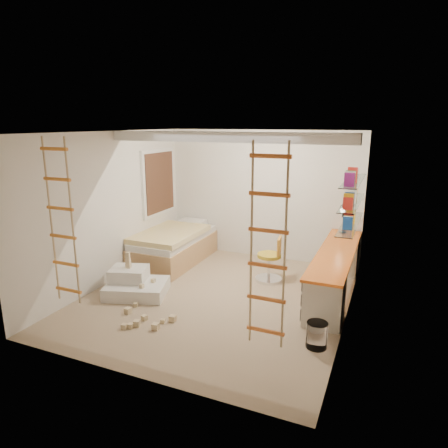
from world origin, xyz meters
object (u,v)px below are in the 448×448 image
at_px(swivel_chair, 270,265).
at_px(bed, 174,246).
at_px(play_platform, 135,284).
at_px(desk, 335,271).

bearing_deg(swivel_chair, bed, 174.04).
xyz_separation_m(swivel_chair, play_platform, (-1.88, -1.41, -0.13)).
xyz_separation_m(desk, bed, (-3.20, 0.36, -0.07)).
xyz_separation_m(desk, swivel_chair, (-1.13, 0.15, -0.11)).
bearing_deg(play_platform, desk, 22.81).
distance_m(desk, bed, 3.22).
distance_m(bed, swivel_chair, 2.08).
distance_m(desk, play_platform, 3.27).
relative_size(bed, play_platform, 1.78).
bearing_deg(bed, desk, -6.49).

